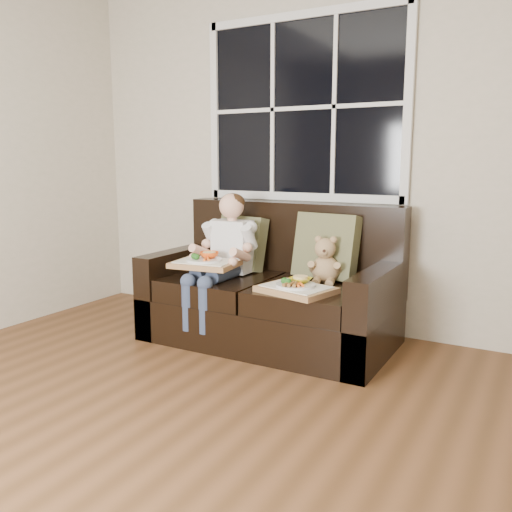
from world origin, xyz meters
The scene contains 10 objects.
ground centered at (0.00, 0.00, 0.00)m, with size 5.00×5.00×0.00m, color brown.
room_walls centered at (0.00, 0.00, 1.59)m, with size 4.52×5.02×2.71m.
window_back centered at (-0.34, 2.48, 1.65)m, with size 1.62×0.04×1.37m.
loveseat centered at (-0.34, 2.02, 0.31)m, with size 1.70×0.92×0.96m.
pillow_left centered at (-0.69, 2.17, 0.65)m, with size 0.43×0.26×0.41m.
pillow_right centered at (-0.01, 2.17, 0.68)m, with size 0.47×0.25×0.46m.
child centered at (-0.67, 1.90, 0.65)m, with size 0.40×0.60×0.90m.
teddy_bear centered at (0.04, 2.03, 0.58)m, with size 0.22×0.27×0.33m.
tray_left centered at (-0.71, 1.71, 0.58)m, with size 0.47×0.38×0.10m.
tray_right centered at (-0.01, 1.69, 0.48)m, with size 0.51×0.43×0.10m.
Camera 1 is at (1.38, -1.32, 1.27)m, focal length 38.00 mm.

